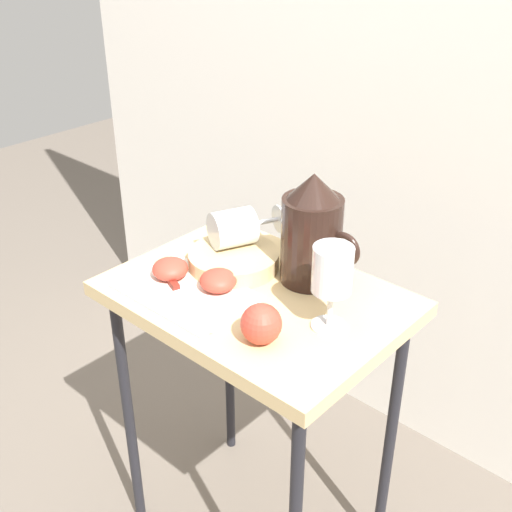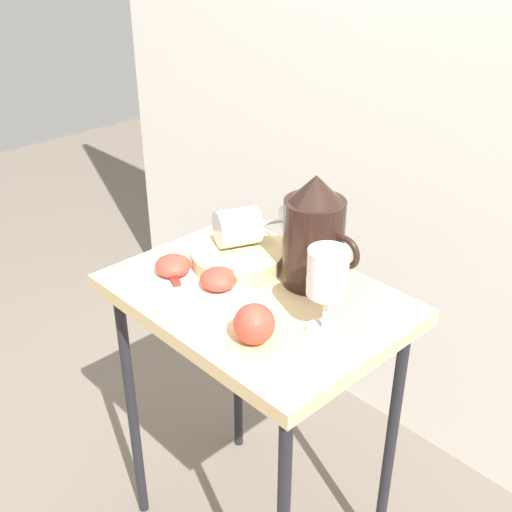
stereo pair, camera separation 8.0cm
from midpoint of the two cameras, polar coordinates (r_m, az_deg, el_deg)
curtain_drape at (r=1.58m, az=12.96°, el=13.89°), size 2.40×0.03×1.93m
table at (r=1.30m, az=-1.78°, el=-6.10°), size 0.56×0.41×0.69m
linen_napkin at (r=1.27m, az=-7.93°, el=-3.16°), size 0.26×0.17×0.00m
basket_tray at (r=1.33m, az=-3.70°, el=-0.36°), size 0.19×0.19×0.03m
pitcher at (r=1.26m, az=3.11°, el=1.52°), size 0.17×0.12×0.23m
wine_glass_upright at (r=1.11m, az=4.77°, el=-1.58°), size 0.07×0.07×0.16m
wine_glass_tipped_near at (r=1.34m, az=-3.62°, el=2.47°), size 0.12×0.17×0.08m
apple_half_left at (r=1.30m, az=-9.31°, el=-1.15°), size 0.07×0.07×0.04m
apple_half_right at (r=1.25m, az=-5.17°, el=-2.19°), size 0.07×0.07×0.04m
apple_whole at (r=1.11m, az=-1.63°, el=-6.03°), size 0.07×0.07×0.07m
knife at (r=1.27m, az=-8.81°, el=-2.91°), size 0.23×0.10×0.01m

